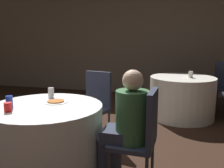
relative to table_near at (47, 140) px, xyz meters
The scene contains 13 objects.
ground_plane 0.38m from the table_near, 108.29° to the left, with size 16.00×16.00×0.00m, color #382319.
wall_back 4.29m from the table_near, 90.40° to the left, with size 16.00×0.06×2.80m.
table_near is the anchor object (origin of this frame).
table_far 2.70m from the table_near, 59.65° to the left, with size 1.13×1.13×0.73m.
chair_near_north 1.01m from the table_near, 78.30° to the left, with size 0.47×0.48×0.95m.
chair_near_east 1.01m from the table_near, ahead, with size 0.42×0.42×0.95m.
chair_far_northeast 3.66m from the table_near, 55.33° to the left, with size 0.57×0.57×0.95m.
person_green_jacket 0.84m from the table_near, ahead, with size 0.49×0.31×1.13m.
pizza_plate_near 0.41m from the table_near, 77.26° to the left, with size 0.26×0.26×0.02m.
soda_can_blue 0.54m from the table_near, 149.27° to the right, with size 0.07×0.07×0.12m.
soda_can_silver 0.53m from the table_near, 107.70° to the left, with size 0.07×0.07×0.12m.
cup_near 0.54m from the table_near, 128.16° to the right, with size 0.07×0.07×0.09m.
cup_far 2.76m from the table_near, 56.97° to the left, with size 0.07×0.07×0.11m.
Camera 1 is at (1.30, -2.26, 1.40)m, focal length 40.00 mm.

